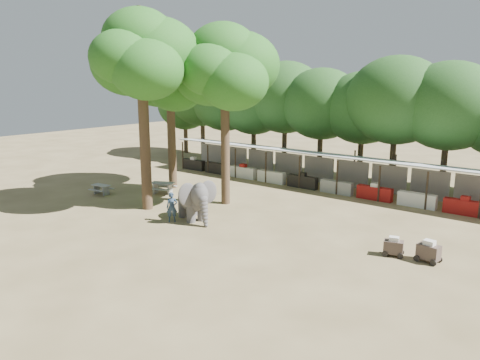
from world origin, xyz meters
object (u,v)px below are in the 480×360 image
Objects in this scene: handler at (172,207)px; picnic_table_far at (163,186)px; cart_back at (429,251)px; picnic_table_near at (101,188)px; yard_tree_center at (142,57)px; yard_tree_back at (225,69)px; cart_front at (393,246)px; elephant at (194,200)px; yard_tree_left at (170,75)px.

picnic_table_far is (-5.29, 4.08, -0.32)m from handler.
picnic_table_near is at bearing -168.06° from cart_back.
yard_tree_center is 7.10× the size of handler.
yard_tree_back is 7.57× the size of picnic_table_near.
yard_tree_center is 9.06m from handler.
yard_tree_center is 11.26× the size of cart_front.
picnic_table_near is (-9.37, 0.30, -0.74)m from elephant.
yard_tree_back is 15.91m from cart_back.
picnic_table_near is at bearing -160.51° from elephant.
yard_tree_left is at bearing 153.54° from cart_front.
picnic_table_far is (-4.97, -1.01, -8.01)m from yard_tree_back.
handler is at bearing -16.23° from picnic_table_near.
yard_tree_center is 18.81m from cart_back.
yard_tree_left is 5.92m from yard_tree_center.
cart_back is at bearing 6.56° from yard_tree_center.
yard_tree_center reaches higher than yard_tree_left.
yard_tree_back reaches higher than yard_tree_left.
yard_tree_back is (6.00, -1.00, 0.34)m from yard_tree_left.
yard_tree_left reaches higher than cart_front.
yard_tree_left is at bearing 120.96° from yard_tree_center.
yard_tree_back is 10.63× the size of cart_front.
picnic_table_far is at bearing 123.37° from yard_tree_center.
yard_tree_left is 19.96m from cart_front.
handler reaches higher than cart_front.
elephant is 2.97× the size of cart_front.
elephant is at bearing -51.26° from picnic_table_far.
handler is 8.65m from picnic_table_near.
yard_tree_back is 9.23m from handler.
yard_tree_back is at bearing 153.02° from cart_front.
cart_front is (15.08, 1.64, -8.76)m from yard_tree_center.
elephant is at bearing 173.12° from cart_front.
yard_tree_back is 8.50m from elephant.
cart_front is (20.31, 1.44, 0.01)m from picnic_table_near.
picnic_table_near is (-8.22, -3.80, -8.10)m from yard_tree_back.
elephant is (7.14, -5.10, -7.02)m from yard_tree_left.
yard_tree_left is 21.26m from cart_back.
picnic_table_near is 0.72× the size of picnic_table_far.
cart_front is (11.76, 2.73, -0.40)m from handler.
yard_tree_center is 8.02× the size of picnic_table_near.
cart_back is at bearing -5.91° from cart_front.
yard_tree_left is 0.97× the size of yard_tree_back.
cart_back is (19.57, -3.10, -7.70)m from yard_tree_left.
handler is 1.59× the size of cart_front.
yard_tree_center is at bearing 170.28° from cart_front.
cart_back is at bearing -3.17° from picnic_table_near.
yard_tree_back is 3.58× the size of elephant.
handler is 1.13× the size of picnic_table_near.
cart_back is (21.79, 1.70, 0.06)m from picnic_table_near.
yard_tree_center is 5.81× the size of picnic_table_far.
yard_tree_center reaches higher than handler.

